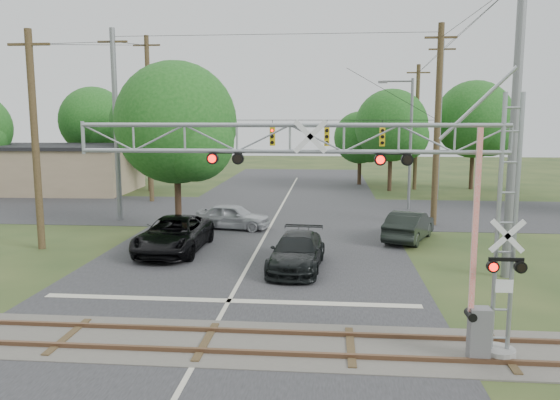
# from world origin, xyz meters

# --- Properties ---
(ground) EXTENTS (160.00, 160.00, 0.00)m
(ground) POSITION_xyz_m (0.00, 0.00, 0.00)
(ground) COLOR #253A1A
(ground) RESTS_ON ground
(road_main) EXTENTS (14.00, 90.00, 0.02)m
(road_main) POSITION_xyz_m (0.00, 10.00, 0.01)
(road_main) COLOR #27272A
(road_main) RESTS_ON ground
(road_cross) EXTENTS (90.00, 12.00, 0.02)m
(road_cross) POSITION_xyz_m (0.00, 24.00, 0.01)
(road_cross) COLOR #27272A
(road_cross) RESTS_ON ground
(railroad_track) EXTENTS (90.00, 3.20, 0.17)m
(railroad_track) POSITION_xyz_m (0.00, 2.00, 0.03)
(railroad_track) COLOR #4D4842
(railroad_track) RESTS_ON ground
(crossing_gantry) EXTENTS (11.41, 0.87, 6.83)m
(crossing_gantry) POSITION_xyz_m (4.49, 1.64, 4.29)
(crossing_gantry) COLOR gray
(crossing_gantry) RESTS_ON ground
(traffic_signal_span) EXTENTS (19.34, 0.36, 11.50)m
(traffic_signal_span) POSITION_xyz_m (0.93, 20.00, 5.66)
(traffic_signal_span) COLOR slate
(traffic_signal_span) RESTS_ON ground
(pickup_black) EXTENTS (2.77, 5.92, 1.64)m
(pickup_black) POSITION_xyz_m (-3.84, 12.24, 0.82)
(pickup_black) COLOR black
(pickup_black) RESTS_ON ground
(car_dark) EXTENTS (2.41, 5.17, 1.46)m
(car_dark) POSITION_xyz_m (2.07, 9.79, 0.73)
(car_dark) COLOR black
(car_dark) RESTS_ON ground
(sedan_silver) EXTENTS (4.43, 2.36, 1.43)m
(sedan_silver) POSITION_xyz_m (-2.03, 17.83, 0.72)
(sedan_silver) COLOR #A3A5AA
(sedan_silver) RESTS_ON ground
(suv_dark) EXTENTS (3.22, 4.90, 1.53)m
(suv_dark) POSITION_xyz_m (7.48, 15.71, 0.76)
(suv_dark) COLOR black
(suv_dark) RESTS_ON ground
(commercial_building) EXTENTS (17.44, 9.42, 3.99)m
(commercial_building) POSITION_xyz_m (-21.89, 32.42, 2.00)
(commercial_building) COLOR #8E7A5F
(commercial_building) RESTS_ON ground
(streetlight) EXTENTS (2.37, 0.25, 8.87)m
(streetlight) POSITION_xyz_m (8.65, 25.49, 4.96)
(streetlight) COLOR slate
(streetlight) RESTS_ON ground
(utility_poles) EXTENTS (24.05, 27.60, 12.18)m
(utility_poles) POSITION_xyz_m (2.70, 23.40, 5.86)
(utility_poles) COLOR #3B2D1B
(utility_poles) RESTS_ON ground
(treeline) EXTENTS (57.90, 29.45, 9.52)m
(treeline) POSITION_xyz_m (-1.16, 31.82, 5.75)
(treeline) COLOR #372519
(treeline) RESTS_ON ground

